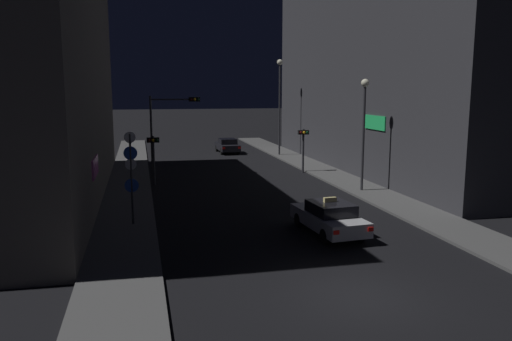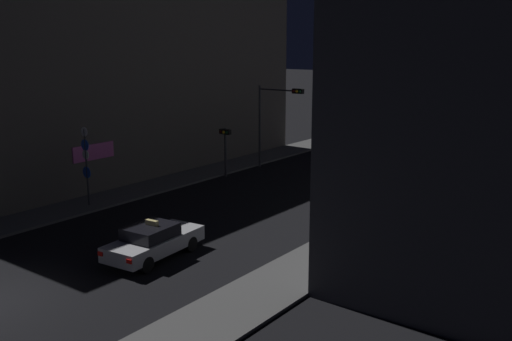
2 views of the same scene
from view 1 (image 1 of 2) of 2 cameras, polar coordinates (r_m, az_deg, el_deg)
The scene contains 13 objects.
ground_plane at distance 15.86m, azimuth 11.92°, elevation -13.89°, with size 300.00×300.00×0.00m, color black.
sidewalk_left at distance 37.00m, azimuth -14.16°, elevation -0.59°, with size 2.73×50.64×0.13m, color #4C4C4C.
sidewalk_right at distance 39.37m, azimuth 7.04°, elevation 0.20°, with size 2.73×50.64×0.13m, color #4C4C4C.
building_facade_left at distance 30.67m, azimuth -23.36°, elevation 10.13°, with size 6.28×28.04×14.13m.
building_facade_right at distance 41.03m, azimuth 15.42°, elevation 16.08°, with size 8.70×31.22×22.64m.
taxi at distance 21.88m, azimuth 8.30°, elevation -5.28°, with size 2.16×4.58×1.62m.
far_car at distance 49.46m, azimuth -3.29°, elevation 2.86°, with size 1.90×4.49×1.42m.
traffic_light_overhead at distance 36.63m, azimuth -9.87°, elevation 5.78°, with size 3.60×0.42×5.73m.
traffic_light_left_kerb at distance 32.96m, azimuth -11.60°, elevation 2.33°, with size 0.80×0.42×3.21m.
traffic_light_right_kerb at distance 37.42m, azimuth 5.41°, elevation 3.35°, with size 0.80×0.42×3.29m.
sign_pole_left at distance 23.09m, azimuth -14.02°, elevation -0.09°, with size 0.62×0.10×4.20m.
street_lamp_near_block at distance 30.63m, azimuth 12.19°, elevation 6.10°, with size 0.49×0.49×6.67m.
street_lamp_far_block at distance 46.84m, azimuth 2.71°, elevation 9.10°, with size 0.54×0.54×8.78m.
Camera 1 is at (-6.33, -13.17, 6.16)m, focal length 35.16 mm.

